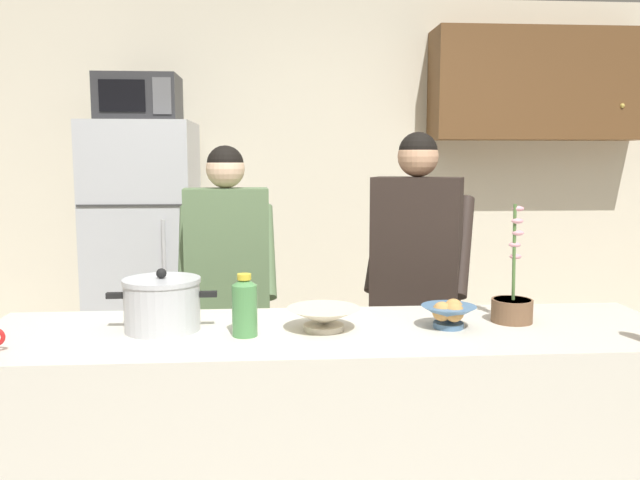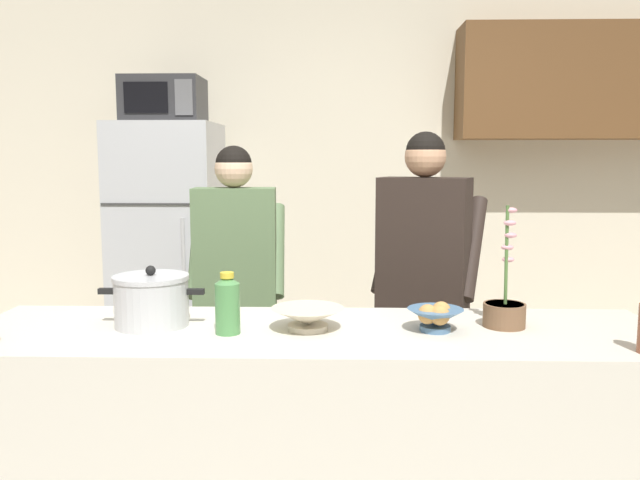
{
  "view_description": "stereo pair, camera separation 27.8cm",
  "coord_description": "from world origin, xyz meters",
  "px_view_note": "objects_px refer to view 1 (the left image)",
  "views": [
    {
      "loc": [
        -0.2,
        -2.2,
        1.52
      ],
      "look_at": [
        0.0,
        0.55,
        1.17
      ],
      "focal_mm": 35.95,
      "sensor_mm": 36.0,
      "label": 1
    },
    {
      "loc": [
        0.08,
        -2.21,
        1.52
      ],
      "look_at": [
        0.0,
        0.55,
        1.17
      ],
      "focal_mm": 35.95,
      "sensor_mm": 36.0,
      "label": 2
    }
  ],
  "objects_px": {
    "empty_bowl": "(324,317)",
    "potted_orchid": "(512,304)",
    "bottle_near_edge": "(245,306)",
    "bread_bowl": "(449,314)",
    "cooking_pot": "(162,304)",
    "person_by_sink": "(416,261)",
    "person_near_pot": "(227,270)",
    "refrigerator": "(146,262)",
    "microwave": "(139,99)"
  },
  "relations": [
    {
      "from": "person_by_sink",
      "to": "bottle_near_edge",
      "type": "distance_m",
      "value": 1.18
    },
    {
      "from": "bottle_near_edge",
      "to": "potted_orchid",
      "type": "height_order",
      "value": "potted_orchid"
    },
    {
      "from": "cooking_pot",
      "to": "empty_bowl",
      "type": "xyz_separation_m",
      "value": [
        0.57,
        -0.04,
        -0.05
      ]
    },
    {
      "from": "cooking_pot",
      "to": "bread_bowl",
      "type": "relative_size",
      "value": 1.95
    },
    {
      "from": "refrigerator",
      "to": "empty_bowl",
      "type": "xyz_separation_m",
      "value": [
        0.98,
        -1.86,
        0.09
      ]
    },
    {
      "from": "microwave",
      "to": "potted_orchid",
      "type": "bearing_deg",
      "value": -46.39
    },
    {
      "from": "empty_bowl",
      "to": "potted_orchid",
      "type": "bearing_deg",
      "value": 5.23
    },
    {
      "from": "potted_orchid",
      "to": "bottle_near_edge",
      "type": "bearing_deg",
      "value": -173.11
    },
    {
      "from": "refrigerator",
      "to": "microwave",
      "type": "bearing_deg",
      "value": -89.93
    },
    {
      "from": "person_by_sink",
      "to": "microwave",
      "type": "bearing_deg",
      "value": 145.94
    },
    {
      "from": "bread_bowl",
      "to": "potted_orchid",
      "type": "distance_m",
      "value": 0.27
    },
    {
      "from": "cooking_pot",
      "to": "bottle_near_edge",
      "type": "distance_m",
      "value": 0.31
    },
    {
      "from": "refrigerator",
      "to": "potted_orchid",
      "type": "xyz_separation_m",
      "value": [
        1.69,
        -1.79,
        0.11
      ]
    },
    {
      "from": "cooking_pot",
      "to": "bottle_near_edge",
      "type": "height_order",
      "value": "cooking_pot"
    },
    {
      "from": "person_by_sink",
      "to": "cooking_pot",
      "type": "relative_size",
      "value": 4.3
    },
    {
      "from": "microwave",
      "to": "person_near_pot",
      "type": "xyz_separation_m",
      "value": [
        0.58,
        -0.91,
        -0.9
      ]
    },
    {
      "from": "refrigerator",
      "to": "empty_bowl",
      "type": "distance_m",
      "value": 2.1
    },
    {
      "from": "refrigerator",
      "to": "bottle_near_edge",
      "type": "xyz_separation_m",
      "value": [
        0.71,
        -1.91,
        0.15
      ]
    },
    {
      "from": "cooking_pot",
      "to": "empty_bowl",
      "type": "distance_m",
      "value": 0.57
    },
    {
      "from": "person_near_pot",
      "to": "person_by_sink",
      "type": "height_order",
      "value": "person_by_sink"
    },
    {
      "from": "refrigerator",
      "to": "person_near_pot",
      "type": "relative_size",
      "value": 1.1
    },
    {
      "from": "cooking_pot",
      "to": "potted_orchid",
      "type": "bearing_deg",
      "value": 0.96
    },
    {
      "from": "microwave",
      "to": "person_near_pot",
      "type": "distance_m",
      "value": 1.41
    },
    {
      "from": "refrigerator",
      "to": "cooking_pot",
      "type": "bearing_deg",
      "value": -77.1
    },
    {
      "from": "refrigerator",
      "to": "bottle_near_edge",
      "type": "relative_size",
      "value": 8.12
    },
    {
      "from": "person_near_pot",
      "to": "bottle_near_edge",
      "type": "bearing_deg",
      "value": -82.5
    },
    {
      "from": "cooking_pot",
      "to": "empty_bowl",
      "type": "height_order",
      "value": "cooking_pot"
    },
    {
      "from": "empty_bowl",
      "to": "bottle_near_edge",
      "type": "distance_m",
      "value": 0.29
    },
    {
      "from": "bread_bowl",
      "to": "empty_bowl",
      "type": "bearing_deg",
      "value": 179.33
    },
    {
      "from": "bottle_near_edge",
      "to": "potted_orchid",
      "type": "bearing_deg",
      "value": 6.89
    },
    {
      "from": "bottle_near_edge",
      "to": "empty_bowl",
      "type": "bearing_deg",
      "value": 11.1
    },
    {
      "from": "microwave",
      "to": "potted_orchid",
      "type": "height_order",
      "value": "microwave"
    },
    {
      "from": "microwave",
      "to": "cooking_pot",
      "type": "xyz_separation_m",
      "value": [
        0.42,
        -1.79,
        -0.87
      ]
    },
    {
      "from": "empty_bowl",
      "to": "potted_orchid",
      "type": "relative_size",
      "value": 0.59
    },
    {
      "from": "refrigerator",
      "to": "person_by_sink",
      "type": "relative_size",
      "value": 1.06
    },
    {
      "from": "empty_bowl",
      "to": "bottle_near_edge",
      "type": "bearing_deg",
      "value": -168.9
    },
    {
      "from": "empty_bowl",
      "to": "bottle_near_edge",
      "type": "height_order",
      "value": "bottle_near_edge"
    },
    {
      "from": "cooking_pot",
      "to": "bread_bowl",
      "type": "height_order",
      "value": "cooking_pot"
    },
    {
      "from": "person_near_pot",
      "to": "bread_bowl",
      "type": "xyz_separation_m",
      "value": [
        0.85,
        -0.93,
        -0.01
      ]
    },
    {
      "from": "bread_bowl",
      "to": "cooking_pot",
      "type": "bearing_deg",
      "value": 177.27
    },
    {
      "from": "microwave",
      "to": "person_near_pot",
      "type": "bearing_deg",
      "value": -57.6
    },
    {
      "from": "bread_bowl",
      "to": "potted_orchid",
      "type": "bearing_deg",
      "value": 15.16
    },
    {
      "from": "person_by_sink",
      "to": "bread_bowl",
      "type": "bearing_deg",
      "value": -94.62
    },
    {
      "from": "person_near_pot",
      "to": "empty_bowl",
      "type": "xyz_separation_m",
      "value": [
        0.4,
        -0.92,
        -0.01
      ]
    },
    {
      "from": "refrigerator",
      "to": "person_near_pot",
      "type": "xyz_separation_m",
      "value": [
        0.58,
        -0.93,
        0.11
      ]
    },
    {
      "from": "refrigerator",
      "to": "bread_bowl",
      "type": "relative_size",
      "value": 8.88
    },
    {
      "from": "bread_bowl",
      "to": "refrigerator",
      "type": "bearing_deg",
      "value": 127.51
    },
    {
      "from": "person_by_sink",
      "to": "bread_bowl",
      "type": "distance_m",
      "value": 0.83
    },
    {
      "from": "microwave",
      "to": "person_near_pot",
      "type": "relative_size",
      "value": 0.3
    },
    {
      "from": "microwave",
      "to": "bread_bowl",
      "type": "bearing_deg",
      "value": -52.16
    }
  ]
}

